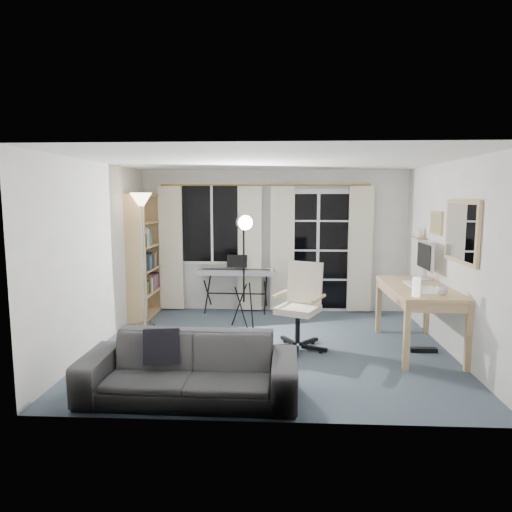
{
  "coord_description": "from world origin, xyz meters",
  "views": [
    {
      "loc": [
        0.1,
        -5.76,
        1.96
      ],
      "look_at": [
        -0.22,
        0.35,
        1.16
      ],
      "focal_mm": 32.0,
      "sensor_mm": 36.0,
      "label": 1
    }
  ],
  "objects": [
    {
      "name": "desk_clutter",
      "position": [
        1.81,
        -0.23,
        0.65
      ],
      "size": [
        0.48,
        0.94,
        1.05
      ],
      "rotation": [
        0.0,
        0.0,
        0.0
      ],
      "color": "white",
      "rests_on": "desk"
    },
    {
      "name": "french_door",
      "position": [
        0.75,
        1.97,
        1.03
      ],
      "size": [
        1.32,
        0.09,
        2.11
      ],
      "color": "white",
      "rests_on": "floor"
    },
    {
      "name": "studio_light",
      "position": [
        -0.41,
        0.85,
        1.39
      ],
      "size": [
        0.38,
        0.38,
        1.73
      ],
      "rotation": [
        0.0,
        0.0,
        0.3
      ],
      "color": "black",
      "rests_on": "floor"
    },
    {
      "name": "bookshelf",
      "position": [
        -2.13,
        1.45,
        0.95
      ],
      "size": [
        0.33,
        0.93,
        2.0
      ],
      "rotation": [
        0.0,
        0.0,
        -0.01
      ],
      "color": "tan",
      "rests_on": "floor"
    },
    {
      "name": "mug",
      "position": [
        1.98,
        -0.49,
        0.9
      ],
      "size": [
        0.14,
        0.11,
        0.14
      ],
      "primitive_type": "imported",
      "rotation": [
        0.0,
        0.0,
        0.0
      ],
      "color": "silver",
      "rests_on": "desk"
    },
    {
      "name": "floor",
      "position": [
        0.0,
        0.0,
        -0.01
      ],
      "size": [
        4.5,
        4.0,
        0.02
      ],
      "primitive_type": "cube",
      "color": "#3E4B5A",
      "rests_on": "ground"
    },
    {
      "name": "curtains",
      "position": [
        -0.14,
        1.88,
        1.09
      ],
      "size": [
        3.6,
        0.07,
        2.13
      ],
      "color": "gold",
      "rests_on": "floor"
    },
    {
      "name": "framed_print",
      "position": [
        2.23,
        0.55,
        1.6
      ],
      "size": [
        0.03,
        0.42,
        0.32
      ],
      "color": "tan",
      "rests_on": "floor"
    },
    {
      "name": "desk",
      "position": [
        1.88,
        0.01,
        0.73
      ],
      "size": [
        0.77,
        1.55,
        0.83
      ],
      "rotation": [
        0.0,
        0.0,
        0.0
      ],
      "color": "tan",
      "rests_on": "floor"
    },
    {
      "name": "wall_shelf",
      "position": [
        2.16,
        1.05,
        1.41
      ],
      "size": [
        0.16,
        0.3,
        0.18
      ],
      "color": "tan",
      "rests_on": "floor"
    },
    {
      "name": "office_chair",
      "position": [
        0.4,
        0.06,
        0.65
      ],
      "size": [
        0.77,
        0.79,
        1.11
      ],
      "rotation": [
        0.0,
        0.0,
        -0.43
      ],
      "color": "black",
      "rests_on": "floor"
    },
    {
      "name": "torchiere_lamp",
      "position": [
        -1.92,
        0.83,
        1.62
      ],
      "size": [
        0.41,
        0.41,
        2.01
      ],
      "rotation": [
        0.0,
        0.0,
        0.37
      ],
      "color": "#B2B2B7",
      "rests_on": "floor"
    },
    {
      "name": "monitor",
      "position": [
        2.08,
        0.46,
        1.14
      ],
      "size": [
        0.2,
        0.6,
        0.52
      ],
      "rotation": [
        0.0,
        0.0,
        0.0
      ],
      "color": "silver",
      "rests_on": "desk"
    },
    {
      "name": "sofa",
      "position": [
        -0.77,
        -1.55,
        0.41
      ],
      "size": [
        2.1,
        0.64,
        0.82
      ],
      "rotation": [
        0.0,
        0.0,
        -0.02
      ],
      "color": "#2D2D2F",
      "rests_on": "floor"
    },
    {
      "name": "window",
      "position": [
        -1.05,
        1.97,
        1.5
      ],
      "size": [
        1.2,
        0.08,
        1.4
      ],
      "color": "white",
      "rests_on": "floor"
    },
    {
      "name": "wall_mirror",
      "position": [
        2.22,
        -0.35,
        1.55
      ],
      "size": [
        0.04,
        0.94,
        0.74
      ],
      "color": "tan",
      "rests_on": "floor"
    },
    {
      "name": "keyboard_piano",
      "position": [
        -0.61,
        1.7,
        0.7
      ],
      "size": [
        1.28,
        0.64,
        0.92
      ],
      "rotation": [
        0.0,
        0.0,
        -0.03
      ],
      "color": "black",
      "rests_on": "floor"
    }
  ]
}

